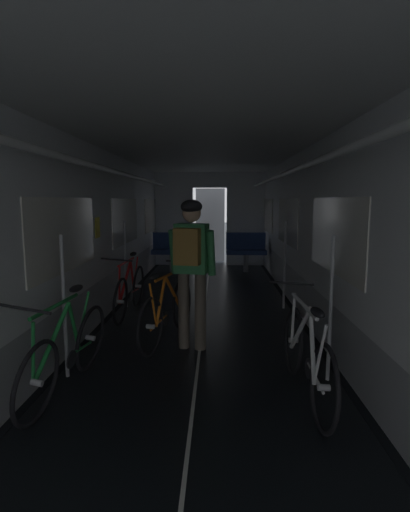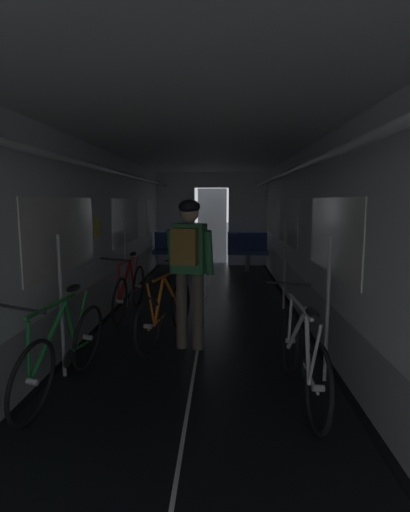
# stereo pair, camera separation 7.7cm
# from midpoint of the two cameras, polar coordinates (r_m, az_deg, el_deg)

# --- Properties ---
(train_car_shell) EXTENTS (3.14, 12.34, 2.57)m
(train_car_shell) POSITION_cam_midpoint_polar(r_m,az_deg,el_deg) (5.21, -0.87, 7.67)
(train_car_shell) COLOR black
(train_car_shell) RESTS_ON ground
(bench_seat_far_left) EXTENTS (0.98, 0.51, 0.95)m
(bench_seat_far_left) POSITION_cam_midpoint_polar(r_m,az_deg,el_deg) (9.81, -4.94, 1.14)
(bench_seat_far_left) COLOR gray
(bench_seat_far_left) RESTS_ON ground
(bench_seat_far_right) EXTENTS (0.98, 0.51, 0.95)m
(bench_seat_far_right) POSITION_cam_midpoint_polar(r_m,az_deg,el_deg) (9.77, 5.60, 1.10)
(bench_seat_far_right) COLOR gray
(bench_seat_far_right) RESTS_ON ground
(bicycle_green) EXTENTS (0.48, 1.69, 0.96)m
(bicycle_green) POSITION_cam_midpoint_polar(r_m,az_deg,el_deg) (3.89, -19.59, -12.69)
(bicycle_green) COLOR black
(bicycle_green) RESTS_ON ground
(bicycle_red) EXTENTS (0.44, 1.69, 0.95)m
(bicycle_red) POSITION_cam_midpoint_polar(r_m,az_deg,el_deg) (6.16, -10.98, -4.76)
(bicycle_red) COLOR black
(bicycle_red) RESTS_ON ground
(bicycle_white) EXTENTS (0.44, 1.69, 0.94)m
(bicycle_white) POSITION_cam_midpoint_polar(r_m,az_deg,el_deg) (3.68, 13.63, -13.59)
(bicycle_white) COLOR black
(bicycle_white) RESTS_ON ground
(person_cyclist_aisle) EXTENTS (0.56, 0.45, 1.73)m
(person_cyclist_aisle) POSITION_cam_midpoint_polar(r_m,az_deg,el_deg) (4.54, -2.47, -0.30)
(person_cyclist_aisle) COLOR brown
(person_cyclist_aisle) RESTS_ON ground
(bicycle_orange_in_aisle) EXTENTS (0.59, 1.65, 0.94)m
(bicycle_orange_in_aisle) POSITION_cam_midpoint_polar(r_m,az_deg,el_deg) (4.97, -5.82, -7.71)
(bicycle_orange_in_aisle) COLOR black
(bicycle_orange_in_aisle) RESTS_ON ground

